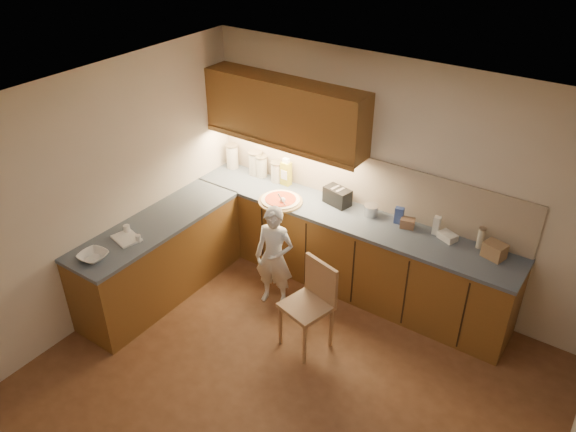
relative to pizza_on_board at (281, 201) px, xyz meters
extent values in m
plane|color=brown|center=(1.11, -1.50, -0.94)|extent=(4.50, 4.50, 0.00)
cube|color=beige|center=(1.11, 0.50, 0.36)|extent=(4.50, 0.04, 2.60)
cube|color=beige|center=(-1.14, -1.50, 0.36)|extent=(0.04, 4.00, 2.60)
cube|color=white|center=(1.11, -1.50, 1.66)|extent=(4.50, 4.00, 0.04)
cube|color=brown|center=(0.73, 0.20, -0.50)|extent=(3.75, 0.60, 0.88)
cube|color=brown|center=(-0.84, -1.10, -0.50)|extent=(0.60, 2.00, 0.88)
cube|color=#495668|center=(0.73, 0.20, -0.04)|extent=(3.77, 0.62, 0.04)
cube|color=#495668|center=(-0.84, -1.10, -0.04)|extent=(0.62, 2.02, 0.04)
cube|color=black|center=(-0.79, -0.10, -0.50)|extent=(0.02, 0.01, 0.80)
cube|color=black|center=(-0.19, -0.10, -0.50)|extent=(0.02, 0.01, 0.80)
cube|color=black|center=(0.41, -0.10, -0.50)|extent=(0.02, 0.01, 0.80)
cube|color=black|center=(1.01, -0.10, -0.50)|extent=(0.02, 0.01, 0.80)
cube|color=black|center=(1.61, -0.10, -0.50)|extent=(0.02, 0.01, 0.80)
cube|color=black|center=(2.21, -0.10, -0.50)|extent=(0.02, 0.01, 0.80)
cube|color=#BBA891|center=(0.73, 0.48, 0.27)|extent=(3.75, 0.02, 0.58)
cube|color=brown|center=(-0.17, 0.32, 0.91)|extent=(1.95, 0.35, 0.70)
cube|color=brown|center=(-0.17, 0.15, 0.56)|extent=(1.95, 0.02, 0.06)
cylinder|color=tan|center=(0.00, 0.00, -0.01)|extent=(0.50, 0.50, 0.02)
cylinder|color=#FDEBC6|center=(0.00, 0.00, 0.01)|extent=(0.44, 0.44, 0.02)
cylinder|color=red|center=(0.00, 0.00, 0.02)|extent=(0.35, 0.35, 0.01)
sphere|color=white|center=(0.06, -0.04, 0.04)|extent=(0.06, 0.06, 0.06)
cylinder|color=white|center=(0.10, -0.10, 0.07)|extent=(0.09, 0.10, 0.20)
imported|color=white|center=(0.28, -0.52, -0.35)|extent=(0.48, 0.37, 1.18)
cylinder|color=tan|center=(0.71, -1.02, -0.71)|extent=(0.04, 0.04, 0.47)
cylinder|color=tan|center=(1.06, -1.11, -0.71)|extent=(0.04, 0.04, 0.47)
cylinder|color=tan|center=(0.80, -0.68, -0.71)|extent=(0.04, 0.04, 0.47)
cylinder|color=tan|center=(1.15, -0.76, -0.71)|extent=(0.04, 0.04, 0.47)
cube|color=tan|center=(0.93, -0.89, -0.45)|extent=(0.51, 0.51, 0.04)
cube|color=tan|center=(0.98, -0.71, -0.22)|extent=(0.41, 0.14, 0.42)
imported|color=white|center=(-0.84, -1.89, 0.01)|extent=(0.28, 0.28, 0.06)
cylinder|color=silver|center=(-0.99, 0.37, 0.12)|extent=(0.14, 0.14, 0.29)
cylinder|color=gray|center=(-0.99, 0.37, 0.27)|extent=(0.15, 0.15, 0.02)
cylinder|color=beige|center=(-0.65, 0.39, 0.12)|extent=(0.16, 0.16, 0.27)
cylinder|color=tan|center=(-0.65, 0.39, 0.26)|extent=(0.17, 0.17, 0.02)
cylinder|color=silver|center=(-0.55, 0.38, 0.10)|extent=(0.13, 0.13, 0.25)
cylinder|color=gray|center=(-0.55, 0.38, 0.24)|extent=(0.14, 0.14, 0.02)
cylinder|color=beige|center=(-0.32, 0.39, 0.09)|extent=(0.14, 0.14, 0.23)
cylinder|color=gray|center=(-0.32, 0.39, 0.22)|extent=(0.15, 0.15, 0.02)
cube|color=gold|center=(-0.19, 0.38, 0.12)|extent=(0.12, 0.09, 0.29)
cube|color=white|center=(-0.19, 0.38, 0.29)|extent=(0.07, 0.06, 0.05)
cube|color=black|center=(0.53, 0.33, 0.07)|extent=(0.33, 0.23, 0.19)
cube|color=silver|center=(0.50, 0.34, 0.17)|extent=(0.06, 0.13, 0.00)
cube|color=silver|center=(0.57, 0.32, 0.17)|extent=(0.06, 0.13, 0.00)
cylinder|color=silver|center=(0.96, 0.33, 0.03)|extent=(0.15, 0.15, 0.11)
cylinder|color=silver|center=(0.96, 0.33, 0.09)|extent=(0.16, 0.16, 0.01)
cube|color=#324A98|center=(1.26, 0.35, 0.07)|extent=(0.10, 0.08, 0.18)
cube|color=#966E51|center=(1.38, 0.32, 0.03)|extent=(0.16, 0.14, 0.10)
cube|color=white|center=(1.66, 0.38, 0.08)|extent=(0.07, 0.07, 0.20)
cube|color=silver|center=(1.80, 0.35, 0.01)|extent=(0.21, 0.18, 0.07)
cylinder|color=silver|center=(2.11, 0.39, 0.08)|extent=(0.07, 0.07, 0.21)
cylinder|color=gray|center=(2.11, 0.39, 0.19)|extent=(0.07, 0.07, 0.01)
cube|color=#9A7753|center=(2.28, 0.31, 0.06)|extent=(0.23, 0.20, 0.15)
cube|color=white|center=(-0.85, -1.48, -0.01)|extent=(0.32, 0.28, 0.02)
cylinder|color=white|center=(-0.93, -1.40, 0.02)|extent=(0.08, 0.08, 0.09)
cylinder|color=silver|center=(-0.72, -1.44, 0.01)|extent=(0.06, 0.06, 0.07)
camera|label=1|loc=(3.14, -4.40, 3.12)|focal=35.00mm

